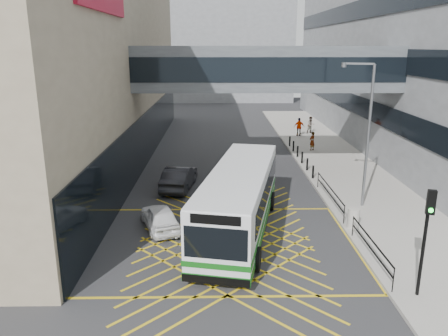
{
  "coord_description": "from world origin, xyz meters",
  "views": [
    {
      "loc": [
        -0.35,
        -18.83,
        9.03
      ],
      "look_at": [
        0.0,
        4.0,
        2.6
      ],
      "focal_mm": 35.0,
      "sensor_mm": 36.0,
      "label": 1
    }
  ],
  "objects_px": {
    "bus": "(240,198)",
    "street_lamp": "(366,127)",
    "car_dark": "(179,177)",
    "traffic_light": "(427,228)",
    "litter_bin": "(353,218)",
    "pedestrian_b": "(311,125)",
    "pedestrian_c": "(299,127)",
    "pedestrian_a": "(312,141)",
    "car_white": "(160,217)",
    "car_silver": "(250,154)"
  },
  "relations": [
    {
      "from": "car_dark",
      "to": "traffic_light",
      "type": "bearing_deg",
      "value": 134.64
    },
    {
      "from": "litter_bin",
      "to": "pedestrian_c",
      "type": "bearing_deg",
      "value": 86.36
    },
    {
      "from": "traffic_light",
      "to": "street_lamp",
      "type": "bearing_deg",
      "value": 98.73
    },
    {
      "from": "bus",
      "to": "pedestrian_b",
      "type": "height_order",
      "value": "bus"
    },
    {
      "from": "car_dark",
      "to": "traffic_light",
      "type": "xyz_separation_m",
      "value": [
        9.83,
        -13.14,
        2.1
      ]
    },
    {
      "from": "car_white",
      "to": "pedestrian_c",
      "type": "height_order",
      "value": "pedestrian_c"
    },
    {
      "from": "pedestrian_b",
      "to": "pedestrian_a",
      "type": "bearing_deg",
      "value": -118.5
    },
    {
      "from": "pedestrian_c",
      "to": "litter_bin",
      "type": "bearing_deg",
      "value": 85.15
    },
    {
      "from": "bus",
      "to": "pedestrian_c",
      "type": "relative_size",
      "value": 6.52
    },
    {
      "from": "bus",
      "to": "pedestrian_a",
      "type": "bearing_deg",
      "value": 78.58
    },
    {
      "from": "bus",
      "to": "pedestrian_c",
      "type": "distance_m",
      "value": 24.24
    },
    {
      "from": "litter_bin",
      "to": "pedestrian_b",
      "type": "xyz_separation_m",
      "value": [
        2.92,
        24.46,
        0.37
      ]
    },
    {
      "from": "litter_bin",
      "to": "car_silver",
      "type": "bearing_deg",
      "value": 107.03
    },
    {
      "from": "car_silver",
      "to": "pedestrian_a",
      "type": "distance_m",
      "value": 6.52
    },
    {
      "from": "car_dark",
      "to": "pedestrian_c",
      "type": "relative_size",
      "value": 2.65
    },
    {
      "from": "car_dark",
      "to": "pedestrian_a",
      "type": "distance_m",
      "value": 14.72
    },
    {
      "from": "bus",
      "to": "car_dark",
      "type": "relative_size",
      "value": 2.46
    },
    {
      "from": "street_lamp",
      "to": "pedestrian_b",
      "type": "bearing_deg",
      "value": 110.52
    },
    {
      "from": "car_white",
      "to": "car_silver",
      "type": "relative_size",
      "value": 0.96
    },
    {
      "from": "car_white",
      "to": "pedestrian_c",
      "type": "bearing_deg",
      "value": -135.73
    },
    {
      "from": "traffic_light",
      "to": "pedestrian_a",
      "type": "bearing_deg",
      "value": 101.28
    },
    {
      "from": "pedestrian_a",
      "to": "pedestrian_b",
      "type": "height_order",
      "value": "pedestrian_b"
    },
    {
      "from": "bus",
      "to": "car_dark",
      "type": "xyz_separation_m",
      "value": [
        -3.6,
        6.8,
        -0.98
      ]
    },
    {
      "from": "pedestrian_b",
      "to": "bus",
      "type": "bearing_deg",
      "value": -127.14
    },
    {
      "from": "car_dark",
      "to": "pedestrian_a",
      "type": "relative_size",
      "value": 2.96
    },
    {
      "from": "car_silver",
      "to": "pedestrian_c",
      "type": "xyz_separation_m",
      "value": [
        5.64,
        9.58,
        0.42
      ]
    },
    {
      "from": "car_silver",
      "to": "bus",
      "type": "bearing_deg",
      "value": 84.78
    },
    {
      "from": "bus",
      "to": "litter_bin",
      "type": "distance_m",
      "value": 5.82
    },
    {
      "from": "car_white",
      "to": "bus",
      "type": "bearing_deg",
      "value": 155.93
    },
    {
      "from": "bus",
      "to": "car_dark",
      "type": "bearing_deg",
      "value": 129.61
    },
    {
      "from": "bus",
      "to": "street_lamp",
      "type": "relative_size",
      "value": 1.49
    },
    {
      "from": "bus",
      "to": "traffic_light",
      "type": "relative_size",
      "value": 2.87
    },
    {
      "from": "bus",
      "to": "traffic_light",
      "type": "height_order",
      "value": "traffic_light"
    },
    {
      "from": "car_silver",
      "to": "litter_bin",
      "type": "bearing_deg",
      "value": 108.33
    },
    {
      "from": "street_lamp",
      "to": "pedestrian_a",
      "type": "bearing_deg",
      "value": 114.23
    },
    {
      "from": "car_white",
      "to": "pedestrian_c",
      "type": "relative_size",
      "value": 2.22
    },
    {
      "from": "car_white",
      "to": "traffic_light",
      "type": "distance_m",
      "value": 12.43
    },
    {
      "from": "pedestrian_c",
      "to": "car_white",
      "type": "bearing_deg",
      "value": 62.58
    },
    {
      "from": "bus",
      "to": "car_dark",
      "type": "distance_m",
      "value": 7.76
    },
    {
      "from": "traffic_light",
      "to": "car_silver",
      "type": "bearing_deg",
      "value": 116.87
    },
    {
      "from": "litter_bin",
      "to": "pedestrian_a",
      "type": "bearing_deg",
      "value": 85.02
    },
    {
      "from": "car_dark",
      "to": "street_lamp",
      "type": "distance_m",
      "value": 11.92
    },
    {
      "from": "pedestrian_a",
      "to": "pedestrian_b",
      "type": "bearing_deg",
      "value": -139.11
    },
    {
      "from": "car_white",
      "to": "street_lamp",
      "type": "relative_size",
      "value": 0.51
    },
    {
      "from": "car_silver",
      "to": "pedestrian_c",
      "type": "height_order",
      "value": "pedestrian_c"
    },
    {
      "from": "traffic_light",
      "to": "street_lamp",
      "type": "xyz_separation_m",
      "value": [
        0.82,
        9.52,
        1.85
      ]
    },
    {
      "from": "traffic_light",
      "to": "car_dark",
      "type": "bearing_deg",
      "value": 140.43
    },
    {
      "from": "street_lamp",
      "to": "traffic_light",
      "type": "bearing_deg",
      "value": -70.1
    },
    {
      "from": "pedestrian_a",
      "to": "pedestrian_b",
      "type": "relative_size",
      "value": 0.93
    },
    {
      "from": "bus",
      "to": "litter_bin",
      "type": "xyz_separation_m",
      "value": [
        5.71,
        -0.05,
        -1.08
      ]
    }
  ]
}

